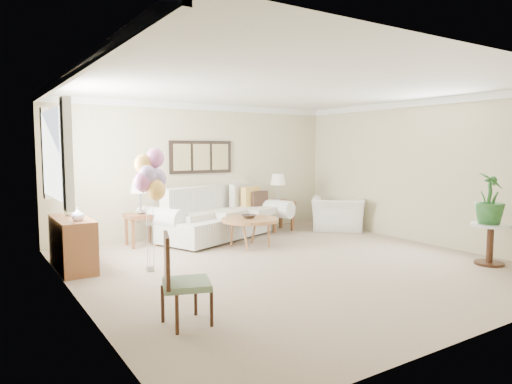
% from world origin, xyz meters
% --- Properties ---
extents(ground_plane, '(6.00, 6.00, 0.00)m').
position_xyz_m(ground_plane, '(0.00, 0.00, 0.00)').
color(ground_plane, tan).
extents(room_shell, '(6.04, 6.04, 2.60)m').
position_xyz_m(room_shell, '(-0.11, 0.09, 1.63)').
color(room_shell, beige).
rests_on(room_shell, ground).
extents(wall_art_triptych, '(1.35, 0.06, 0.65)m').
position_xyz_m(wall_art_triptych, '(0.00, 2.96, 1.55)').
color(wall_art_triptych, black).
rests_on(wall_art_triptych, ground).
extents(sofa, '(3.04, 1.84, 1.00)m').
position_xyz_m(sofa, '(0.07, 2.39, 0.39)').
color(sofa, white).
rests_on(sofa, ground).
extents(end_table_left, '(0.53, 0.48, 0.57)m').
position_xyz_m(end_table_left, '(-1.42, 2.49, 0.48)').
color(end_table_left, brown).
rests_on(end_table_left, ground).
extents(end_table_right, '(0.58, 0.52, 0.63)m').
position_xyz_m(end_table_right, '(1.50, 2.42, 0.53)').
color(end_table_right, brown).
rests_on(end_table_right, ground).
extents(lamp_left, '(0.35, 0.35, 0.62)m').
position_xyz_m(lamp_left, '(-1.42, 2.49, 1.05)').
color(lamp_left, gray).
rests_on(lamp_left, end_table_left).
extents(lamp_right, '(0.32, 0.32, 0.57)m').
position_xyz_m(lamp_right, '(1.50, 2.42, 1.06)').
color(lamp_right, gray).
rests_on(lamp_right, end_table_right).
extents(coffee_table, '(1.00, 1.00, 0.51)m').
position_xyz_m(coffee_table, '(0.15, 1.37, 0.47)').
color(coffee_table, '#AA6F42').
rests_on(coffee_table, ground).
extents(decor_bowl, '(0.29, 0.29, 0.06)m').
position_xyz_m(decor_bowl, '(0.14, 1.40, 0.54)').
color(decor_bowl, black).
rests_on(decor_bowl, coffee_table).
extents(armchair, '(1.41, 1.40, 0.69)m').
position_xyz_m(armchair, '(2.58, 1.76, 0.34)').
color(armchair, white).
rests_on(armchair, ground).
extents(side_table, '(0.57, 0.57, 0.62)m').
position_xyz_m(side_table, '(2.50, -1.60, 0.46)').
color(side_table, silver).
rests_on(side_table, ground).
extents(potted_plant, '(0.55, 0.55, 0.75)m').
position_xyz_m(potted_plant, '(2.47, -1.58, 0.99)').
color(potted_plant, '#23531C').
rests_on(potted_plant, side_table).
extents(accent_chair, '(0.57, 0.57, 0.92)m').
position_xyz_m(accent_chair, '(-2.31, -1.29, 0.48)').
color(accent_chair, gray).
rests_on(accent_chair, ground).
extents(credenza, '(0.46, 1.20, 0.74)m').
position_xyz_m(credenza, '(-2.76, 1.50, 0.37)').
color(credenza, brown).
rests_on(credenza, ground).
extents(vase_white, '(0.19, 0.19, 0.18)m').
position_xyz_m(vase_white, '(-2.74, 1.17, 0.83)').
color(vase_white, white).
rests_on(vase_white, credenza).
extents(vase_sage, '(0.20, 0.20, 0.17)m').
position_xyz_m(vase_sage, '(-2.74, 1.72, 0.83)').
color(vase_sage, '#A2AF92').
rests_on(vase_sage, credenza).
extents(balloon_cluster, '(0.48, 0.49, 1.73)m').
position_xyz_m(balloon_cluster, '(-1.85, 0.74, 1.36)').
color(balloon_cluster, gray).
rests_on(balloon_cluster, ground).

